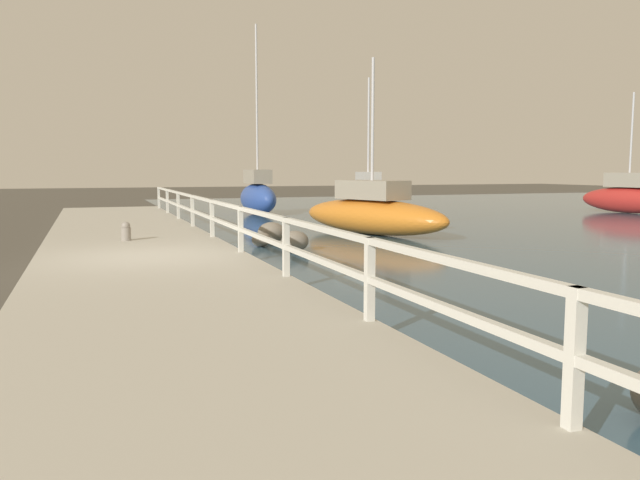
% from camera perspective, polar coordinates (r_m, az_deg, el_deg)
% --- Properties ---
extents(ground_plane, '(120.00, 120.00, 0.00)m').
position_cam_1_polar(ground_plane, '(13.11, -15.76, -2.45)').
color(ground_plane, '#4C473D').
extents(dock_walkway, '(4.19, 36.00, 0.23)m').
position_cam_1_polar(dock_walkway, '(13.09, -15.77, -1.96)').
color(dock_walkway, '#B2AD9E').
rests_on(dock_walkway, ground).
extents(railing, '(0.10, 32.50, 0.98)m').
position_cam_1_polar(railing, '(13.31, -7.28, 1.76)').
color(railing, silver).
rests_on(railing, dock_walkway).
extents(boulder_water_edge, '(0.75, 0.68, 0.56)m').
position_cam_1_polar(boulder_water_edge, '(16.95, -4.46, 0.69)').
color(boulder_water_edge, slate).
rests_on(boulder_water_edge, ground).
extents(boulder_far_strip, '(0.50, 0.45, 0.38)m').
position_cam_1_polar(boulder_far_strip, '(16.08, -5.38, 0.04)').
color(boulder_far_strip, slate).
rests_on(boulder_far_strip, ground).
extents(boulder_near_dock, '(0.67, 0.60, 0.50)m').
position_cam_1_polar(boulder_near_dock, '(15.11, -2.30, -0.10)').
color(boulder_near_dock, slate).
rests_on(boulder_near_dock, ground).
extents(mooring_bollard, '(0.24, 0.24, 0.47)m').
position_cam_1_polar(mooring_bollard, '(16.16, -17.32, 0.77)').
color(mooring_bollard, gray).
rests_on(mooring_bollard, dock_walkway).
extents(sailboat_red, '(1.77, 4.99, 5.43)m').
position_cam_1_polar(sailboat_red, '(31.78, 26.36, 3.55)').
color(sailboat_red, red).
rests_on(sailboat_red, water_surface).
extents(sailboat_orange, '(3.36, 6.10, 5.30)m').
position_cam_1_polar(sailboat_orange, '(19.16, 4.76, 2.47)').
color(sailboat_orange, orange).
rests_on(sailboat_orange, water_surface).
extents(sailboat_black, '(1.64, 3.88, 5.90)m').
position_cam_1_polar(sailboat_black, '(27.46, 4.41, 3.98)').
color(sailboat_black, black).
rests_on(sailboat_black, water_surface).
extents(sailboat_blue, '(1.41, 3.60, 8.19)m').
position_cam_1_polar(sailboat_blue, '(27.75, -5.71, 4.07)').
color(sailboat_blue, '#2D4C9E').
rests_on(sailboat_blue, water_surface).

